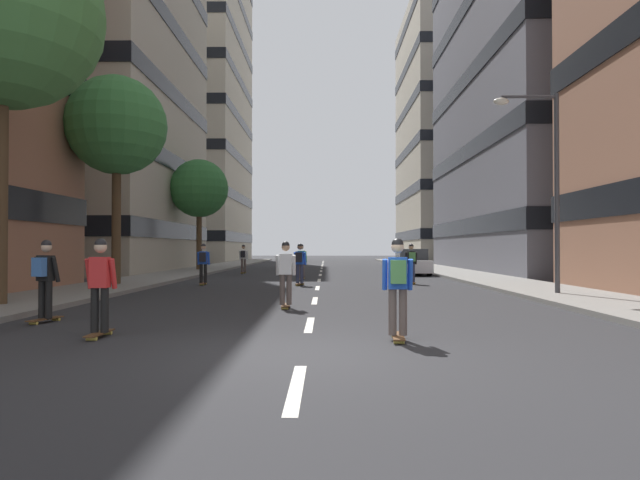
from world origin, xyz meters
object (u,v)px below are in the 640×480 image
skater_2 (300,262)px  skater_6 (100,283)px  street_tree_far (2,11)px  skater_5 (301,259)px  street_tree_near (199,189)px  street_tree_mid (117,126)px  parked_car_near (411,263)px  skater_1 (243,257)px  skater_7 (411,261)px  streetlamp_right (545,170)px  skater_4 (286,271)px  skater_8 (398,282)px  skater_0 (203,261)px  skater_3 (45,275)px

skater_2 → skater_6: bearing=-102.7°
street_tree_far → skater_5: bearing=60.7°
street_tree_near → street_tree_mid: (-0.00, -14.14, 1.00)m
parked_car_near → skater_1: size_ratio=2.47×
skater_2 → skater_7: same height
streetlamp_right → skater_4: (-8.23, -3.26, -3.15)m
street_tree_near → skater_7: size_ratio=4.15×
skater_2 → street_tree_near: bearing=119.4°
skater_1 → skater_6: size_ratio=1.00×
street_tree_far → skater_1: bearing=79.7°
skater_1 → skater_8: bearing=-74.9°
street_tree_mid → skater_2: bearing=7.4°
parked_car_near → skater_6: skater_6 is taller
street_tree_mid → skater_0: (3.27, 1.22, -5.54)m
skater_4 → skater_8: bearing=-64.8°
skater_4 → skater_7: same height
skater_3 → skater_8: (7.27, -2.11, 0.00)m
street_tree_near → skater_6: 26.97m
street_tree_near → skater_0: size_ratio=4.15×
street_tree_far → skater_8: size_ratio=5.80×
street_tree_mid → skater_3: 11.90m
skater_1 → skater_2: size_ratio=1.00×
street_tree_near → skater_4: bearing=-70.9°
streetlamp_right → skater_7: streetlamp_right is taller
streetlamp_right → skater_3: (-13.19, -6.07, -3.12)m
skater_3 → skater_8: size_ratio=1.00×
parked_car_near → skater_0: (-10.27, -8.66, 0.32)m
skater_4 → skater_5: size_ratio=1.00×
street_tree_mid → skater_6: street_tree_mid is taller
streetlamp_right → parked_car_near: bearing=98.8°
skater_1 → skater_6: 23.32m
street_tree_near → streetlamp_right: size_ratio=1.14×
skater_1 → skater_7: 12.85m
streetlamp_right → skater_6: (-11.21, -7.91, -3.15)m
skater_5 → skater_8: same height
streetlamp_right → skater_8: bearing=-125.8°
street_tree_near → skater_5: size_ratio=4.15×
skater_2 → skater_3: (-4.91, -11.19, 0.00)m
street_tree_near → skater_4: (7.47, -21.55, -4.57)m
skater_1 → skater_7: size_ratio=1.00×
skater_0 → street_tree_far: bearing=-110.1°
street_tree_far → skater_1: street_tree_far is taller
street_tree_near → skater_2: 15.79m
street_tree_far → skater_6: size_ratio=5.80×
streetlamp_right → skater_5: 13.01m
parked_car_near → streetlamp_right: bearing=-81.2°
skater_5 → skater_0: bearing=-134.7°
street_tree_far → streetlamp_right: (15.70, 3.58, -3.72)m
parked_car_near → streetlamp_right: 14.60m
parked_car_near → skater_8: 22.53m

